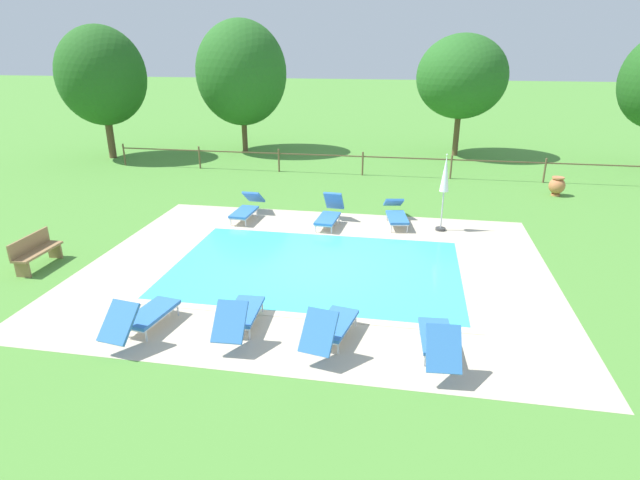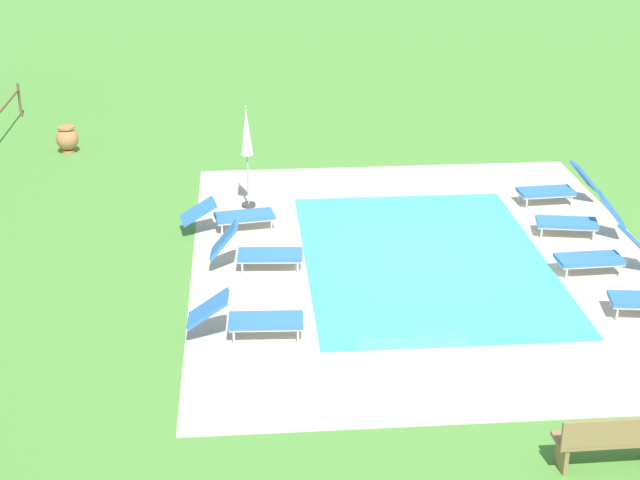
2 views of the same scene
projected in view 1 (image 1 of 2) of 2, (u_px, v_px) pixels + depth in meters
name	position (u px, v px, depth m)	size (l,w,h in m)	color
ground_plane	(316.00, 268.00, 13.53)	(160.00, 160.00, 0.00)	#518E38
pool_deck_paving	(316.00, 268.00, 13.53)	(12.10, 9.57, 0.01)	beige
swimming_pool_water	(316.00, 268.00, 13.53)	(7.48, 4.95, 0.01)	#42CCD6
pool_coping_rim	(316.00, 267.00, 13.53)	(7.96, 5.43, 0.01)	beige
sun_lounger_north_near_steps	(329.00, 213.00, 16.60)	(0.73, 1.89, 0.99)	#3370BC
sun_lounger_north_mid	(331.00, 326.00, 9.95)	(0.95, 1.95, 0.98)	#3370BC
sun_lounger_north_far	(396.00, 213.00, 16.75)	(0.93, 2.13, 0.75)	#3370BC
sun_lounger_north_end	(240.00, 315.00, 10.40)	(0.69, 1.96, 0.92)	#3370BC
sun_lounger_south_near_corner	(247.00, 208.00, 17.26)	(0.69, 2.03, 0.83)	#3370BC
sun_lounger_south_mid	(438.00, 340.00, 9.48)	(0.73, 1.92, 0.97)	#3370BC
sun_lounger_south_end	(142.00, 316.00, 10.34)	(0.88, 1.99, 0.93)	#3370BC
patio_umbrella_closed_row_west	(445.00, 179.00, 15.68)	(0.32, 0.32, 2.45)	#383838
wooden_bench_lawn_side	(35.00, 251.00, 13.42)	(0.46, 1.51, 0.87)	#937047
terracotta_urn_near_fence	(557.00, 186.00, 19.88)	(0.61, 0.61, 0.74)	#C67547
perimeter_fence	(363.00, 160.00, 22.91)	(23.33, 0.08, 1.05)	brown
tree_far_west	(102.00, 76.00, 25.31)	(4.30, 4.30, 6.47)	brown
tree_centre	(462.00, 77.00, 25.93)	(4.56, 4.56, 6.09)	brown
tree_east_mid	(241.00, 73.00, 26.99)	(4.75, 4.75, 6.83)	brown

